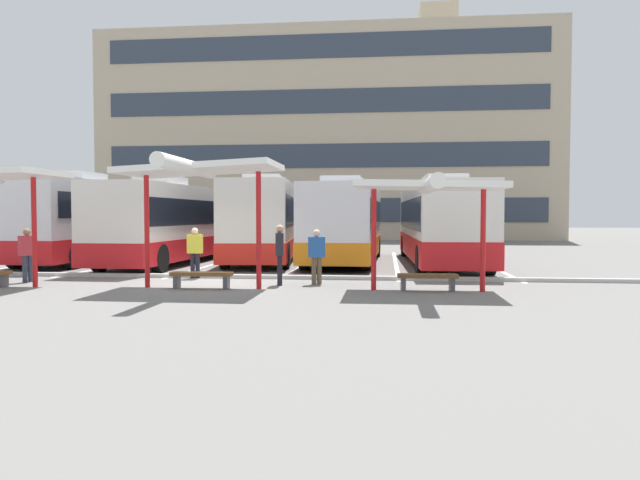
{
  "coord_description": "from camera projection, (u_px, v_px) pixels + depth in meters",
  "views": [
    {
      "loc": [
        5.12,
        -17.39,
        2.03
      ],
      "look_at": [
        2.86,
        3.28,
        1.15
      ],
      "focal_mm": 33.88,
      "sensor_mm": 36.0,
      "label": 1
    }
  ],
  "objects": [
    {
      "name": "bench_1",
      "position": [
        202.0,
        276.0,
        16.51
      ],
      "size": [
        1.69,
        0.46,
        0.45
      ],
      "color": "brown",
      "rests_on": "ground"
    },
    {
      "name": "lane_stripe_4",
      "position": [
        396.0,
        263.0,
        25.06
      ],
      "size": [
        0.16,
        14.0,
        0.01
      ],
      "primitive_type": "cube",
      "color": "white",
      "rests_on": "ground"
    },
    {
      "name": "coach_bus_2",
      "position": [
        267.0,
        222.0,
        26.91
      ],
      "size": [
        3.65,
        12.42,
        3.67
      ],
      "color": "silver",
      "rests_on": "ground"
    },
    {
      "name": "coach_bus_1",
      "position": [
        175.0,
        224.0,
        25.4
      ],
      "size": [
        2.77,
        12.06,
        3.52
      ],
      "color": "silver",
      "rests_on": "ground"
    },
    {
      "name": "waiting_passenger_3",
      "position": [
        195.0,
        249.0,
        19.13
      ],
      "size": [
        0.47,
        0.22,
        1.61
      ],
      "color": "black",
      "rests_on": "ground"
    },
    {
      "name": "lane_stripe_3",
      "position": [
        308.0,
        262.0,
        25.46
      ],
      "size": [
        0.16,
        14.0,
        0.01
      ],
      "primitive_type": "cube",
      "color": "white",
      "rests_on": "ground"
    },
    {
      "name": "lane_stripe_0",
      "position": [
        60.0,
        260.0,
        26.66
      ],
      "size": [
        0.16,
        14.0,
        0.01
      ],
      "primitive_type": "cube",
      "color": "white",
      "rests_on": "ground"
    },
    {
      "name": "lane_stripe_5",
      "position": [
        486.0,
        264.0,
        24.66
      ],
      "size": [
        0.16,
        14.0,
        0.01
      ],
      "primitive_type": "cube",
      "color": "white",
      "rests_on": "ground"
    },
    {
      "name": "lane_stripe_1",
      "position": [
        140.0,
        261.0,
        26.26
      ],
      "size": [
        0.16,
        14.0,
        0.01
      ],
      "primitive_type": "cube",
      "color": "white",
      "rests_on": "ground"
    },
    {
      "name": "waiting_shelter_2",
      "position": [
        429.0,
        188.0,
        15.61
      ],
      "size": [
        3.85,
        4.3,
        2.94
      ],
      "color": "red",
      "rests_on": "ground"
    },
    {
      "name": "coach_bus_4",
      "position": [
        439.0,
        225.0,
        24.65
      ],
      "size": [
        2.9,
        12.3,
        3.53
      ],
      "color": "silver",
      "rests_on": "ground"
    },
    {
      "name": "waiting_passenger_0",
      "position": [
        317.0,
        253.0,
        17.48
      ],
      "size": [
        0.51,
        0.37,
        1.59
      ],
      "color": "brown",
      "rests_on": "ground"
    },
    {
      "name": "platform_kerb",
      "position": [
        224.0,
        276.0,
        19.19
      ],
      "size": [
        44.0,
        0.24,
        0.12
      ],
      "primitive_type": "cube",
      "color": "#ADADA8",
      "rests_on": "ground"
    },
    {
      "name": "waiting_passenger_2",
      "position": [
        280.0,
        250.0,
        17.24
      ],
      "size": [
        0.29,
        0.53,
        1.73
      ],
      "color": "black",
      "rests_on": "ground"
    },
    {
      "name": "ground_plane",
      "position": [
        213.0,
        283.0,
        17.91
      ],
      "size": [
        160.0,
        160.0,
        0.0
      ],
      "primitive_type": "plane",
      "color": "slate"
    },
    {
      "name": "coach_bus_0",
      "position": [
        95.0,
        221.0,
        26.36
      ],
      "size": [
        2.59,
        11.3,
        3.76
      ],
      "color": "silver",
      "rests_on": "ground"
    },
    {
      "name": "coach_bus_3",
      "position": [
        345.0,
        224.0,
        25.52
      ],
      "size": [
        2.88,
        10.54,
        3.52
      ],
      "color": "silver",
      "rests_on": "ground"
    },
    {
      "name": "bench_2",
      "position": [
        428.0,
        278.0,
        15.97
      ],
      "size": [
        1.6,
        0.49,
        0.45
      ],
      "color": "brown",
      "rests_on": "ground"
    },
    {
      "name": "waiting_passenger_1",
      "position": [
        27.0,
        251.0,
        18.04
      ],
      "size": [
        0.45,
        0.5,
        1.61
      ],
      "color": "#33384C",
      "rests_on": "ground"
    },
    {
      "name": "waiting_shelter_1",
      "position": [
        199.0,
        172.0,
        16.22
      ],
      "size": [
        4.16,
        4.57,
        3.45
      ],
      "color": "red",
      "rests_on": "ground"
    },
    {
      "name": "lane_stripe_2",
      "position": [
        223.0,
        262.0,
        25.86
      ],
      "size": [
        0.16,
        14.0,
        0.01
      ],
      "primitive_type": "cube",
      "color": "white",
      "rests_on": "ground"
    },
    {
      "name": "terminal_building",
      "position": [
        329.0,
        140.0,
        54.2
      ],
      "size": [
        38.21,
        12.35,
        20.15
      ],
      "color": "tan",
      "rests_on": "ground"
    }
  ]
}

